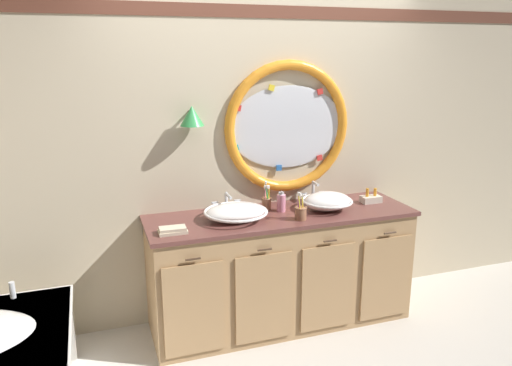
% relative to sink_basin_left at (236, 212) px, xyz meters
% --- Properties ---
extents(ground_plane, '(14.00, 14.00, 0.00)m').
position_rel_sink_basin_left_xyz_m(ground_plane, '(0.32, -0.22, -0.94)').
color(ground_plane, silver).
extents(back_wall_assembly, '(6.40, 0.26, 2.60)m').
position_rel_sink_basin_left_xyz_m(back_wall_assembly, '(0.33, 0.36, 0.37)').
color(back_wall_assembly, beige).
rests_on(back_wall_assembly, ground_plane).
extents(vanity_counter, '(2.00, 0.64, 0.88)m').
position_rel_sink_basin_left_xyz_m(vanity_counter, '(0.36, 0.03, -0.50)').
color(vanity_counter, tan).
rests_on(vanity_counter, ground_plane).
extents(sink_basin_left, '(0.46, 0.46, 0.11)m').
position_rel_sink_basin_left_xyz_m(sink_basin_left, '(0.00, 0.00, 0.00)').
color(sink_basin_left, white).
rests_on(sink_basin_left, vanity_counter).
extents(sink_basin_right, '(0.39, 0.39, 0.13)m').
position_rel_sink_basin_left_xyz_m(sink_basin_right, '(0.72, 0.00, 0.01)').
color(sink_basin_right, white).
rests_on(sink_basin_right, vanity_counter).
extents(faucet_set_left, '(0.23, 0.15, 0.14)m').
position_rel_sink_basin_left_xyz_m(faucet_set_left, '(0.00, 0.24, 0.00)').
color(faucet_set_left, silver).
rests_on(faucet_set_left, vanity_counter).
extents(faucet_set_right, '(0.21, 0.12, 0.16)m').
position_rel_sink_basin_left_xyz_m(faucet_set_right, '(0.72, 0.24, 0.00)').
color(faucet_set_right, silver).
rests_on(faucet_set_right, vanity_counter).
extents(toothbrush_holder_left, '(0.08, 0.08, 0.22)m').
position_rel_sink_basin_left_xyz_m(toothbrush_holder_left, '(0.28, 0.15, 0.00)').
color(toothbrush_holder_left, '#996647').
rests_on(toothbrush_holder_left, vanity_counter).
extents(toothbrush_holder_right, '(0.09, 0.09, 0.20)m').
position_rel_sink_basin_left_xyz_m(toothbrush_holder_right, '(0.44, -0.15, -0.00)').
color(toothbrush_holder_right, '#996647').
rests_on(toothbrush_holder_right, vanity_counter).
extents(soap_dispenser, '(0.07, 0.07, 0.16)m').
position_rel_sink_basin_left_xyz_m(soap_dispenser, '(0.38, 0.08, 0.01)').
color(soap_dispenser, pink).
rests_on(soap_dispenser, vanity_counter).
extents(folded_hand_towel, '(0.19, 0.11, 0.04)m').
position_rel_sink_basin_left_xyz_m(folded_hand_towel, '(-0.47, -0.13, -0.04)').
color(folded_hand_towel, beige).
rests_on(folded_hand_towel, vanity_counter).
extents(toiletry_basket, '(0.16, 0.09, 0.12)m').
position_rel_sink_basin_left_xyz_m(toiletry_basket, '(1.13, 0.05, -0.03)').
color(toiletry_basket, beige).
rests_on(toiletry_basket, vanity_counter).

